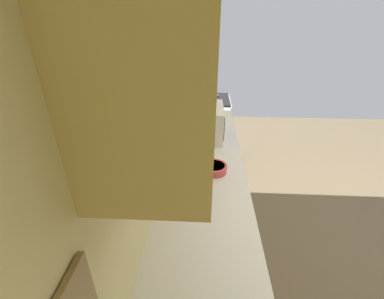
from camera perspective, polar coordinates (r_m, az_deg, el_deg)
The scene contains 7 objects.
ground_plane at distance 3.01m, azimuth 31.09°, elevation -18.16°, with size 6.72×6.72×0.00m, color brown.
wall_back at distance 1.90m, azimuth -8.12°, elevation 10.56°, with size 4.32×0.12×2.83m, color #DCCB84.
counter_run at distance 2.09m, azimuth 2.22°, elevation -19.20°, with size 3.44×0.63×0.90m.
upper_cabinets at distance 1.42m, azimuth -2.82°, elevation 22.15°, with size 1.89×0.32×0.57m.
oven_range at distance 3.74m, azimuth 3.06°, elevation 4.43°, with size 0.59×0.65×1.08m.
microwave at distance 2.46m, azimuth 2.46°, elevation 6.05°, with size 0.44×0.38×0.30m.
bowl at distance 1.98m, azimuth 4.92°, elevation -4.03°, with size 0.19×0.19×0.06m.
Camera 1 is at (-1.78, 1.38, 2.00)m, focal length 24.37 mm.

